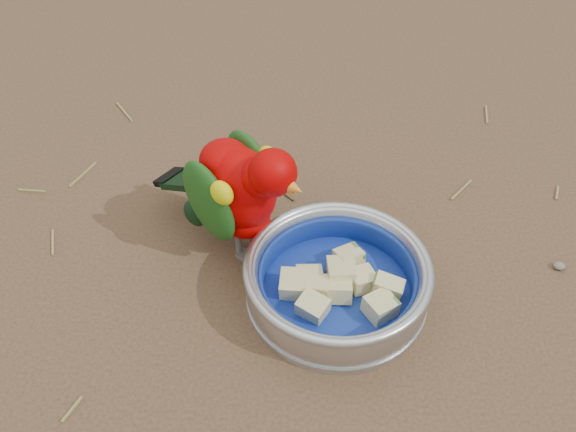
# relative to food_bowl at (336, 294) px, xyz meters

# --- Properties ---
(ground) EXTENTS (60.00, 60.00, 0.00)m
(ground) POSITION_rel_food_bowl_xyz_m (-0.01, -0.04, -0.01)
(ground) COLOR brown
(food_bowl) EXTENTS (0.22, 0.22, 0.02)m
(food_bowl) POSITION_rel_food_bowl_xyz_m (0.00, 0.00, 0.00)
(food_bowl) COLOR #B2B2BA
(food_bowl) RESTS_ON ground
(bowl_wall) EXTENTS (0.22, 0.22, 0.04)m
(bowl_wall) POSITION_rel_food_bowl_xyz_m (0.00, 0.00, 0.03)
(bowl_wall) COLOR #B2B2BA
(bowl_wall) RESTS_ON food_bowl
(fruit_wedges) EXTENTS (0.13, 0.13, 0.03)m
(fruit_wedges) POSITION_rel_food_bowl_xyz_m (-0.00, 0.00, 0.02)
(fruit_wedges) COLOR beige
(fruit_wedges) RESTS_ON food_bowl
(lory_parrot) EXTENTS (0.24, 0.22, 0.18)m
(lory_parrot) POSITION_rel_food_bowl_xyz_m (-0.12, 0.09, 0.08)
(lory_parrot) COLOR #A90000
(lory_parrot) RESTS_ON ground
(ground_debris) EXTENTS (0.90, 0.80, 0.01)m
(ground_debris) POSITION_rel_food_bowl_xyz_m (0.01, 0.03, -0.01)
(ground_debris) COLOR olive
(ground_debris) RESTS_ON ground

